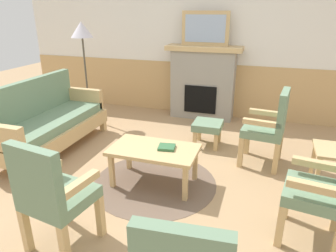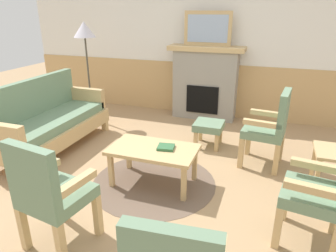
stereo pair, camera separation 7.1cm
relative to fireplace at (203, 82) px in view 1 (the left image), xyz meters
The scene contains 14 objects.
ground_plane 2.44m from the fireplace, 90.00° to the right, with size 14.00×14.00×0.00m, color tan.
wall_back 0.70m from the fireplace, 90.00° to the left, with size 7.20×0.14×2.70m.
fireplace is the anchor object (origin of this frame).
framed_picture 0.91m from the fireplace, 90.00° to the left, with size 0.80×0.04×0.56m.
couch 2.67m from the fireplace, 130.56° to the right, with size 0.70×1.80×0.98m.
coffee_table 2.43m from the fireplace, 90.62° to the right, with size 0.96×0.56×0.44m.
round_rug 2.50m from the fireplace, 90.62° to the right, with size 1.41×1.41×0.01m, color brown.
book_on_table 2.39m from the fireplace, 87.36° to the right, with size 0.18×0.16×0.03m, color #33663D.
footstool 1.31m from the fireplace, 74.19° to the right, with size 0.40×0.40×0.36m.
armchair_near_fireplace 3.28m from the fireplace, 60.37° to the right, with size 0.55×0.55×0.98m.
armchair_by_window_left 1.94m from the fireplace, 52.86° to the right, with size 0.53×0.53×0.98m.
armchair_front_left 3.64m from the fireplace, 96.65° to the right, with size 0.55×0.55×0.98m.
side_table 2.79m from the fireplace, 48.73° to the right, with size 0.44×0.44×0.55m.
floor_lamp_by_couch 2.18m from the fireplace, 157.10° to the right, with size 0.36×0.36×1.68m.
Camera 1 is at (1.06, -2.90, 1.88)m, focal length 32.52 mm.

